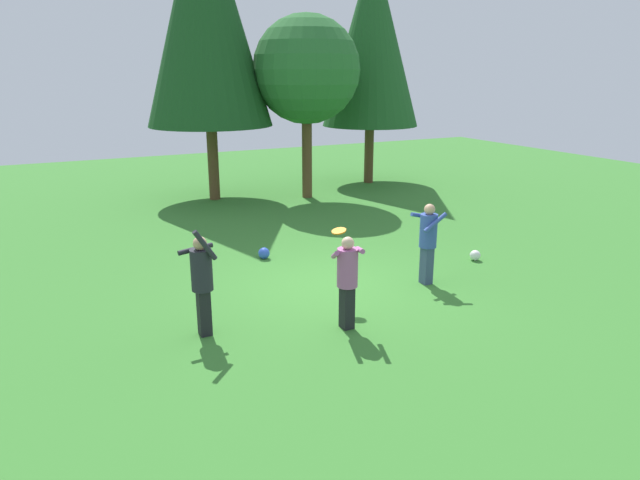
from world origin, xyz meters
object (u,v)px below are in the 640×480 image
object	(u,v)px
ball_blue	(264,253)
tree_right	(306,70)
person_thrower	(202,277)
person_catcher	(428,237)
tree_far_right	(372,38)
ball_white	(475,255)
person_bystander	(347,275)
tree_center	(205,10)
frisbee	(339,231)

from	to	relation	value
ball_blue	tree_right	world-z (taller)	tree_right
person_thrower	person_catcher	xyz separation A→B (m)	(4.59, 0.30, -0.02)
ball_blue	tree_far_right	bearing A→B (deg)	44.82
person_thrower	ball_white	bearing A→B (deg)	1.44
person_catcher	ball_blue	size ratio (longest dim) A/B	6.25
person_thrower	person_catcher	world-z (taller)	person_thrower
ball_white	person_bystander	bearing A→B (deg)	-157.53
person_bystander	tree_center	xyz separation A→B (m)	(0.96, 10.66, 4.95)
ball_blue	tree_center	xyz separation A→B (m)	(0.85, 6.64, 5.74)
person_catcher	tree_right	xyz separation A→B (m)	(1.40, 8.47, 3.15)
tree_far_right	person_thrower	bearing A→B (deg)	-132.32
person_bystander	frisbee	xyz separation A→B (m)	(0.45, 1.13, 0.40)
tree_right	person_thrower	bearing A→B (deg)	-124.36
ball_white	frisbee	bearing A→B (deg)	-170.44
ball_white	tree_far_right	bearing A→B (deg)	73.16
person_bystander	tree_far_right	size ratio (longest dim) A/B	0.19
person_bystander	tree_center	distance (m)	11.79
person_catcher	tree_right	world-z (taller)	tree_right
person_catcher	person_bystander	distance (m)	2.67
person_thrower	ball_blue	size ratio (longest dim) A/B	6.98
frisbee	ball_white	xyz separation A→B (m)	(3.84, 0.65, -1.21)
tree_center	tree_right	size ratio (longest dim) A/B	1.61
ball_blue	tree_right	xyz separation A→B (m)	(3.73, 5.55, 3.98)
frisbee	ball_white	world-z (taller)	frisbee
person_catcher	tree_center	size ratio (longest dim) A/B	0.17
person_thrower	tree_center	distance (m)	11.44
ball_white	tree_center	xyz separation A→B (m)	(-3.33, 8.88, 5.75)
tree_far_right	tree_right	distance (m)	3.68
ball_blue	tree_right	distance (m)	7.78
person_thrower	frisbee	size ratio (longest dim) A/B	5.38
ball_white	tree_right	xyz separation A→B (m)	(-0.46, 7.80, 3.99)
ball_white	tree_right	world-z (taller)	tree_right
person_thrower	person_catcher	size ratio (longest dim) A/B	1.12
person_thrower	tree_far_right	xyz separation A→B (m)	(9.22, 10.13, 4.25)
person_bystander	tree_center	size ratio (longest dim) A/B	0.17
person_thrower	person_bystander	xyz separation A→B (m)	(2.16, -0.80, -0.06)
frisbee	tree_right	xyz separation A→B (m)	(3.38, 8.44, 2.79)
tree_center	tree_far_right	distance (m)	6.14
ball_white	ball_blue	xyz separation A→B (m)	(-4.19, 2.24, 0.01)
ball_white	ball_blue	bearing A→B (deg)	151.83
ball_white	ball_blue	world-z (taller)	ball_blue
ball_blue	tree_far_right	distance (m)	11.05
person_thrower	tree_far_right	distance (m)	14.34
ball_blue	tree_center	size ratio (longest dim) A/B	0.03
person_bystander	frisbee	world-z (taller)	person_bystander
person_catcher	tree_center	xyz separation A→B (m)	(-1.47, 9.56, 4.91)
person_thrower	ball_blue	xyz separation A→B (m)	(2.27, 3.22, -0.85)
tree_right	tree_center	bearing A→B (deg)	159.26
person_thrower	ball_white	distance (m)	6.58
person_thrower	tree_right	distance (m)	11.07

